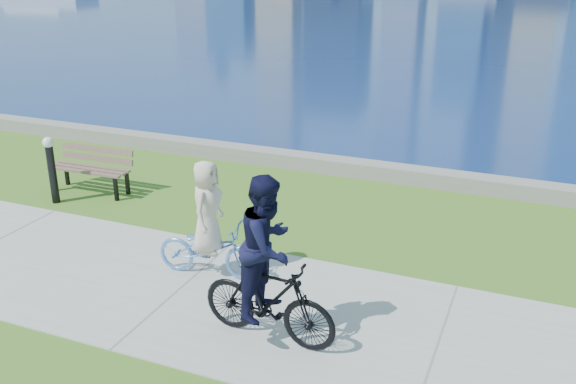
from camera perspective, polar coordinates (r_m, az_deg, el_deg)
name	(u,v)px	position (r m, az deg, el deg)	size (l,w,h in m)	color
ground	(180,290)	(10.28, -9.61, -8.57)	(320.00, 320.00, 0.00)	#39631A
concrete_path	(180,289)	(10.28, -9.61, -8.52)	(80.00, 3.50, 0.02)	#9F9F9A
seawall	(316,163)	(15.34, 2.52, 2.60)	(90.00, 0.50, 0.35)	slate
park_bench	(92,166)	(14.51, -17.04, 2.25)	(1.84, 0.67, 0.95)	black
bollard_lamp	(51,165)	(14.03, -20.29, 2.23)	(0.23, 0.23, 1.42)	black
cyclist_woman	(208,234)	(10.29, -7.09, -3.74)	(0.80, 1.80, 1.95)	#5C94DF
cyclist_man	(268,274)	(8.47, -1.79, -7.30)	(0.79, 2.00, 2.36)	black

